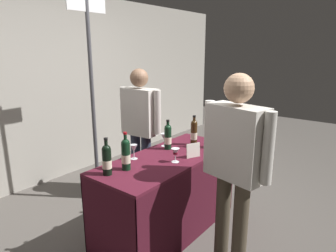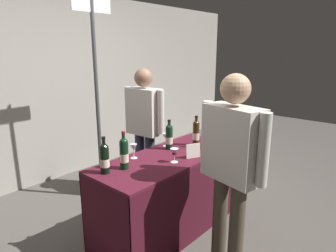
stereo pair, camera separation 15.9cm
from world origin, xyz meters
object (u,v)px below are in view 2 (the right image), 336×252
at_px(display_bottle_0, 196,133).
at_px(wine_glass_near_vendor, 166,137).
at_px(booth_signpost, 96,83).
at_px(vendor_presenter, 144,121).
at_px(taster_foreground_right, 232,158).
at_px(wine_glass_near_taster, 134,148).
at_px(tasting_table, 168,181).
at_px(featured_wine_bottle, 124,153).
at_px(wine_glass_mid, 174,152).

bearing_deg(display_bottle_0, wine_glass_near_vendor, 136.81).
bearing_deg(booth_signpost, vendor_presenter, -35.90).
height_order(taster_foreground_right, booth_signpost, booth_signpost).
bearing_deg(wine_glass_near_vendor, wine_glass_near_taster, -178.20).
distance_m(tasting_table, wine_glass_near_vendor, 0.47).
bearing_deg(booth_signpost, display_bottle_0, -65.98).
height_order(featured_wine_bottle, booth_signpost, booth_signpost).
height_order(featured_wine_bottle, wine_glass_mid, featured_wine_bottle).
height_order(display_bottle_0, wine_glass_mid, display_bottle_0).
distance_m(wine_glass_near_vendor, booth_signpost, 1.02).
height_order(wine_glass_near_vendor, wine_glass_near_taster, same).
distance_m(vendor_presenter, taster_foreground_right, 1.57).
relative_size(wine_glass_near_vendor, taster_foreground_right, 0.09).
relative_size(display_bottle_0, wine_glass_near_vendor, 2.32).
bearing_deg(featured_wine_bottle, wine_glass_near_taster, 29.59).
xyz_separation_m(display_bottle_0, wine_glass_mid, (-0.53, -0.15, -0.05)).
distance_m(taster_foreground_right, booth_signpost, 1.85).
relative_size(vendor_presenter, booth_signpost, 0.67).
xyz_separation_m(vendor_presenter, booth_signpost, (-0.44, 0.31, 0.48)).
xyz_separation_m(tasting_table, taster_foreground_right, (-0.10, -0.73, 0.44)).
xyz_separation_m(wine_glass_near_vendor, wine_glass_near_taster, (-0.47, -0.01, 0.00)).
relative_size(wine_glass_near_vendor, wine_glass_mid, 1.07).
distance_m(wine_glass_near_taster, vendor_presenter, 0.86).
bearing_deg(wine_glass_near_taster, display_bottle_0, -16.13).
height_order(featured_wine_bottle, display_bottle_0, featured_wine_bottle).
bearing_deg(vendor_presenter, display_bottle_0, -1.75).
bearing_deg(vendor_presenter, tasting_table, -33.63).
relative_size(wine_glass_mid, booth_signpost, 0.06).
distance_m(featured_wine_bottle, wine_glass_near_vendor, 0.71).
bearing_deg(tasting_table, display_bottle_0, 0.69).
bearing_deg(wine_glass_near_taster, booth_signpost, 75.02).
bearing_deg(tasting_table, wine_glass_mid, -117.70).
bearing_deg(taster_foreground_right, booth_signpost, 9.64).
xyz_separation_m(featured_wine_bottle, wine_glass_mid, (0.40, -0.22, -0.05)).
height_order(display_bottle_0, vendor_presenter, vendor_presenter).
xyz_separation_m(featured_wine_bottle, taster_foreground_right, (0.37, -0.81, 0.05)).
bearing_deg(display_bottle_0, featured_wine_bottle, 175.26).
distance_m(featured_wine_bottle, wine_glass_mid, 0.46).
relative_size(featured_wine_bottle, booth_signpost, 0.14).
bearing_deg(tasting_table, wine_glass_near_taster, 139.97).
xyz_separation_m(wine_glass_near_taster, booth_signpost, (0.23, 0.86, 0.52)).
bearing_deg(vendor_presenter, wine_glass_near_vendor, -24.88).
bearing_deg(vendor_presenter, wine_glass_near_taster, -55.41).
bearing_deg(wine_glass_near_taster, tasting_table, -40.03).
xyz_separation_m(display_bottle_0, taster_foreground_right, (-0.55, -0.74, 0.05)).
bearing_deg(display_bottle_0, wine_glass_near_taster, 163.87).
bearing_deg(wine_glass_near_vendor, display_bottle_0, -43.19).
bearing_deg(tasting_table, taster_foreground_right, -97.53).
relative_size(wine_glass_near_vendor, booth_signpost, 0.06).
bearing_deg(booth_signpost, taster_foreground_right, -92.47).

